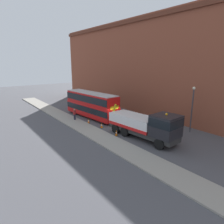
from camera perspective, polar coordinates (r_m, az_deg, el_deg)
ground_plane at (r=28.14m, az=1.54°, el=-4.07°), size 120.00×120.00×0.00m
near_kerb at (r=25.86m, az=-5.83°, el=-5.63°), size 60.00×2.80×0.15m
building_facade at (r=32.49m, az=13.42°, el=12.49°), size 60.00×1.50×16.00m
recovery_tow_truck at (r=23.32m, az=9.41°, el=-3.60°), size 10.23×3.39×3.67m
double_decker_bus at (r=32.26m, az=-5.90°, el=2.33°), size 11.18×3.48×4.06m
pedestrian_onlooker at (r=31.07m, az=-10.61°, el=-0.66°), size 0.41×0.47×1.71m
traffic_cone_near_bus at (r=29.52m, az=-6.71°, el=-2.59°), size 0.36×0.36×0.72m
traffic_cone_midway at (r=27.40m, az=-2.99°, el=-3.84°), size 0.36×0.36×0.72m
traffic_cone_near_truck at (r=24.51m, az=1.25°, el=-6.03°), size 0.36×0.36×0.72m
street_lamp at (r=26.89m, az=21.91°, el=1.70°), size 0.36×0.36×5.83m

